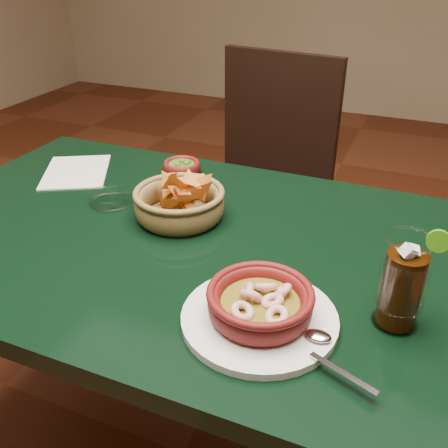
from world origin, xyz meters
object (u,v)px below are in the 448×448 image
at_px(dining_table, 170,269).
at_px(cola_drink, 402,283).
at_px(shrimp_plate, 260,307).
at_px(chip_basket, 180,203).
at_px(dining_chair, 260,187).

bearing_deg(dining_table, cola_drink, -13.46).
xyz_separation_m(dining_table, shrimp_plate, (0.28, -0.20, 0.13)).
height_order(chip_basket, cola_drink, cola_drink).
relative_size(shrimp_plate, chip_basket, 1.41).
height_order(dining_chair, chip_basket, dining_chair).
relative_size(dining_chair, shrimp_plate, 2.94).
distance_m(dining_table, cola_drink, 0.53).
relative_size(dining_chair, cola_drink, 5.34).
bearing_deg(shrimp_plate, dining_table, 144.33).
height_order(shrimp_plate, chip_basket, chip_basket).
height_order(dining_table, chip_basket, chip_basket).
relative_size(chip_basket, cola_drink, 1.28).
bearing_deg(dining_chair, cola_drink, -58.27).
relative_size(dining_chair, chip_basket, 4.16).
bearing_deg(shrimp_plate, dining_chair, 108.61).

